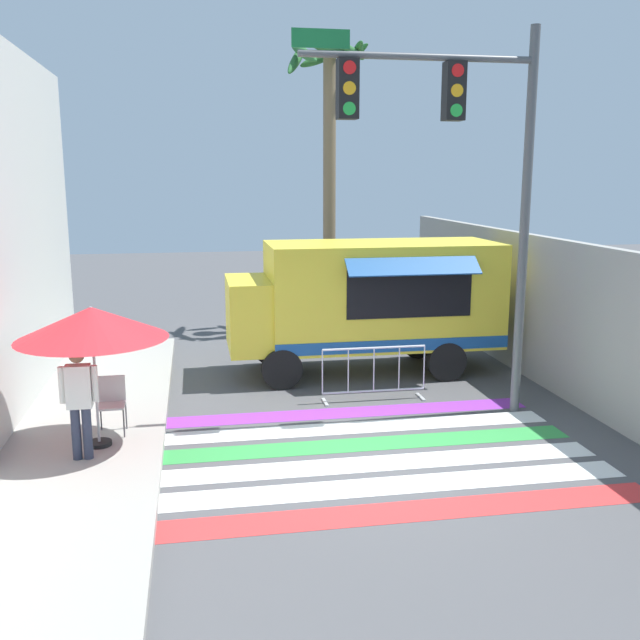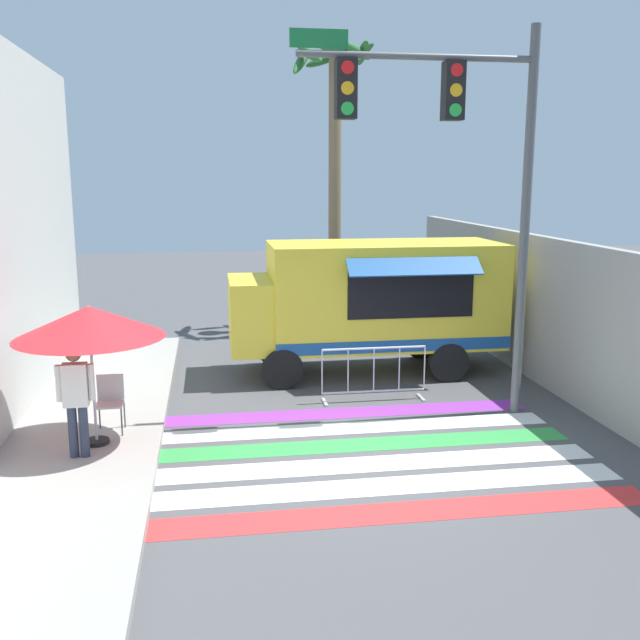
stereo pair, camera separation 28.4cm
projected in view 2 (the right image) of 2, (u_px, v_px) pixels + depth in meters
ground_plane at (375, 460)px, 10.37m from camera, size 60.00×60.00×0.00m
concrete_wall_right at (555, 315)px, 13.62m from camera, size 0.20×16.00×2.91m
crosswalk_painted at (372, 454)px, 10.61m from camera, size 6.40×4.36×0.01m
food_truck at (364, 298)px, 14.75m from camera, size 5.57×2.53×2.73m
traffic_signal_pole at (457, 147)px, 11.43m from camera, size 4.01×0.29×6.43m
patio_umbrella at (89, 322)px, 10.27m from camera, size 2.17×2.17×2.09m
folding_chair at (110, 398)px, 11.09m from camera, size 0.41×0.41×0.88m
vendor_person at (76, 395)px, 9.96m from camera, size 0.53×0.21×1.61m
barricade_front at (374, 375)px, 13.03m from camera, size 1.94×0.44×1.02m
palm_tree at (334, 126)px, 18.37m from camera, size 2.34×2.11×7.58m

